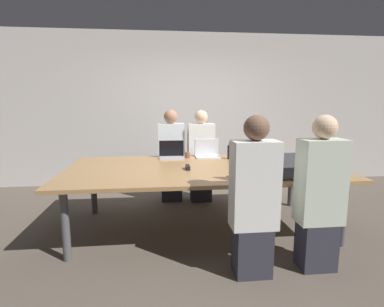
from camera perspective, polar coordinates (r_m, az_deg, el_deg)
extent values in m
plane|color=brown|center=(3.85, 1.95, -13.82)|extent=(24.00, 24.00, 0.00)
cube|color=#BCB7B2|center=(5.71, -1.14, 8.35)|extent=(12.00, 0.06, 2.80)
cube|color=#9E7547|center=(3.62, 2.01, -2.89)|extent=(3.23, 1.65, 0.04)
cylinder|color=#4C4C51|center=(3.22, -22.99, -12.49)|extent=(0.08, 0.08, 0.73)
cylinder|color=#4C4C51|center=(3.65, 26.87, -10.16)|extent=(0.08, 0.08, 0.73)
cylinder|color=#4C4C51|center=(4.40, -18.23, -6.26)|extent=(0.08, 0.08, 0.73)
cylinder|color=#4C4C51|center=(4.72, 18.37, -5.18)|extent=(0.08, 0.08, 0.73)
cube|color=#B7B7BC|center=(4.14, -3.85, -0.86)|extent=(0.34, 0.22, 0.02)
cube|color=#B7B7BC|center=(4.23, -3.93, 1.04)|extent=(0.35, 0.04, 0.23)
cube|color=black|center=(4.22, -3.93, 1.00)|extent=(0.34, 0.04, 0.22)
cube|color=#2D2D38|center=(4.79, -3.91, -6.22)|extent=(0.32, 0.24, 0.45)
cube|color=silver|center=(4.66, -4.00, 1.01)|extent=(0.40, 0.24, 0.77)
sphere|color=#9E7051|center=(4.61, -4.07, 7.03)|extent=(0.21, 0.21, 0.21)
cube|color=silver|center=(4.22, 3.00, -0.67)|extent=(0.34, 0.23, 0.02)
cube|color=silver|center=(4.30, 2.78, 1.27)|extent=(0.35, 0.04, 0.24)
cube|color=silver|center=(4.29, 2.80, 1.23)|extent=(0.34, 0.04, 0.23)
cube|color=#2D2D38|center=(4.75, 1.68, -6.31)|extent=(0.32, 0.24, 0.45)
cube|color=silver|center=(4.62, 1.71, 0.97)|extent=(0.40, 0.24, 0.77)
sphere|color=beige|center=(4.57, 1.74, 6.99)|extent=(0.20, 0.20, 0.20)
cylinder|color=brown|center=(4.19, -0.83, -0.29)|extent=(0.07, 0.07, 0.08)
cylinder|color=black|center=(4.14, 7.20, 0.26)|extent=(0.07, 0.07, 0.19)
cylinder|color=black|center=(4.12, 7.24, 1.83)|extent=(0.03, 0.03, 0.04)
cube|color=#333338|center=(3.29, 18.54, -4.14)|extent=(0.36, 0.26, 0.02)
cube|color=#333338|center=(3.18, 19.39, -2.19)|extent=(0.37, 0.10, 0.25)
cube|color=black|center=(3.19, 19.31, -2.21)|extent=(0.36, 0.09, 0.25)
cube|color=#2D2D38|center=(3.15, 22.55, -15.77)|extent=(0.32, 0.24, 0.45)
cube|color=beige|center=(2.94, 23.33, -4.95)|extent=(0.40, 0.24, 0.77)
sphere|color=beige|center=(2.87, 23.99, 4.63)|extent=(0.22, 0.22, 0.22)
cylinder|color=black|center=(3.51, 21.79, -2.19)|extent=(0.06, 0.06, 0.17)
cylinder|color=black|center=(3.50, 21.90, -0.49)|extent=(0.03, 0.03, 0.04)
cube|color=silver|center=(3.14, 10.08, -4.44)|extent=(0.33, 0.20, 0.02)
cube|color=silver|center=(3.03, 10.63, -2.81)|extent=(0.33, 0.05, 0.21)
cube|color=silver|center=(3.04, 10.57, -2.80)|extent=(0.33, 0.05, 0.20)
cube|color=#2D2D38|center=(2.88, 11.36, -17.64)|extent=(0.32, 0.24, 0.45)
cube|color=silver|center=(2.66, 11.80, -5.88)|extent=(0.40, 0.24, 0.77)
sphere|color=brown|center=(2.57, 12.18, 4.79)|extent=(0.22, 0.22, 0.22)
cylinder|color=green|center=(3.34, 13.67, -2.43)|extent=(0.08, 0.08, 0.17)
cylinder|color=green|center=(3.32, 13.74, -0.73)|extent=(0.03, 0.03, 0.04)
cube|color=black|center=(3.48, -0.82, -2.64)|extent=(0.05, 0.15, 0.05)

